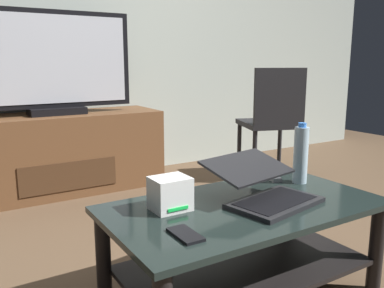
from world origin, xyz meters
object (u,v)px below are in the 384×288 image
(media_cabinet, at_px, (59,153))
(cell_phone, at_px, (185,234))
(television, at_px, (54,65))
(laptop, at_px, (264,188))
(coffee_table, at_px, (244,234))
(dining_chair, at_px, (273,117))
(router_box, at_px, (170,194))
(tv_remote, at_px, (270,176))
(water_bottle_near, at_px, (301,154))

(media_cabinet, distance_m, cell_phone, 1.99)
(television, relative_size, laptop, 2.58)
(media_cabinet, height_order, television, television)
(cell_phone, bearing_deg, media_cabinet, 88.07)
(coffee_table, height_order, dining_chair, dining_chair)
(dining_chair, relative_size, router_box, 6.47)
(dining_chair, bearing_deg, television, 160.27)
(television, height_order, router_box, television)
(tv_remote, bearing_deg, laptop, -119.84)
(coffee_table, height_order, media_cabinet, media_cabinet)
(television, height_order, dining_chair, television)
(coffee_table, relative_size, tv_remote, 6.90)
(water_bottle_near, bearing_deg, dining_chair, 52.32)
(media_cabinet, xyz_separation_m, router_box, (-0.01, -1.75, 0.18))
(media_cabinet, height_order, water_bottle_near, water_bottle_near)
(television, distance_m, cell_phone, 2.03)
(coffee_table, height_order, television, television)
(media_cabinet, height_order, dining_chair, dining_chair)
(water_bottle_near, bearing_deg, router_box, 179.87)
(coffee_table, bearing_deg, water_bottle_near, 13.48)
(router_box, bearing_deg, cell_phone, -107.27)
(coffee_table, xyz_separation_m, tv_remote, (0.34, 0.22, 0.14))
(coffee_table, bearing_deg, laptop, -10.80)
(laptop, bearing_deg, router_box, 162.82)
(cell_phone, distance_m, tv_remote, 0.78)
(coffee_table, relative_size, media_cabinet, 0.74)
(water_bottle_near, bearing_deg, tv_remote, 117.87)
(coffee_table, distance_m, media_cabinet, 1.86)
(media_cabinet, xyz_separation_m, laptop, (0.36, -1.86, 0.17))
(media_cabinet, distance_m, laptop, 1.90)
(television, bearing_deg, tv_remote, -69.06)
(coffee_table, bearing_deg, dining_chair, 44.08)
(dining_chair, bearing_deg, media_cabinet, 159.58)
(dining_chair, distance_m, router_box, 1.96)
(television, bearing_deg, water_bottle_near, -68.54)
(coffee_table, bearing_deg, cell_phone, -158.72)
(laptop, xyz_separation_m, tv_remote, (0.25, 0.24, -0.05))
(water_bottle_near, relative_size, tv_remote, 1.76)
(coffee_table, distance_m, dining_chair, 1.82)
(water_bottle_near, bearing_deg, laptop, -160.71)
(coffee_table, distance_m, laptop, 0.20)
(dining_chair, relative_size, water_bottle_near, 3.25)
(water_bottle_near, relative_size, cell_phone, 2.01)
(water_bottle_near, bearing_deg, cell_phone, -162.76)
(cell_phone, bearing_deg, tv_remote, 27.88)
(laptop, xyz_separation_m, water_bottle_near, (0.32, 0.11, 0.08))
(coffee_table, height_order, laptop, laptop)
(dining_chair, bearing_deg, tv_remote, -132.90)
(router_box, relative_size, cell_phone, 1.01)
(router_box, relative_size, water_bottle_near, 0.50)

